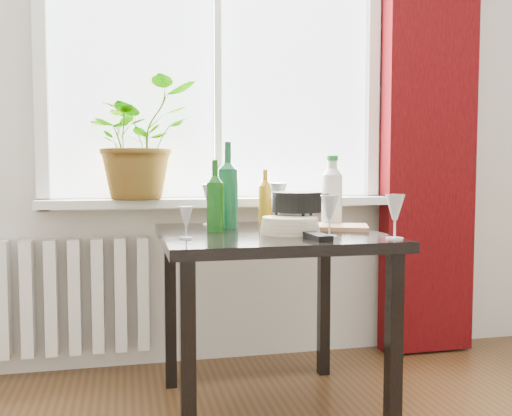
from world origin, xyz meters
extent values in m
cube|color=white|center=(0.00, 2.22, 1.60)|extent=(1.72, 0.08, 1.62)
cube|color=silver|center=(0.00, 2.15, 0.82)|extent=(1.72, 0.20, 0.04)
cube|color=#360406|center=(1.12, 2.12, 1.30)|extent=(0.50, 0.12, 2.56)
cube|color=silver|center=(-0.75, 2.18, 0.38)|extent=(0.80, 0.10, 0.55)
cube|color=black|center=(0.10, 1.55, 0.72)|extent=(0.85, 0.85, 0.04)
cube|color=black|center=(-0.27, 1.19, 0.35)|extent=(0.05, 0.05, 0.70)
cube|color=black|center=(-0.27, 1.92, 0.35)|extent=(0.05, 0.05, 0.70)
cube|color=black|center=(0.46, 1.19, 0.35)|extent=(0.05, 0.05, 0.70)
cube|color=black|center=(0.46, 1.92, 0.35)|extent=(0.05, 0.05, 0.70)
imported|color=#34761F|center=(-0.39, 2.11, 1.13)|extent=(0.67, 0.65, 0.56)
cylinder|color=beige|center=(0.16, 1.47, 0.77)|extent=(0.26, 0.26, 0.06)
cube|color=black|center=(0.21, 1.29, 0.75)|extent=(0.06, 0.19, 0.02)
cube|color=#AF784F|center=(0.37, 1.59, 0.75)|extent=(0.36, 0.30, 0.02)
camera|label=1|loc=(-0.46, -0.64, 0.99)|focal=40.00mm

